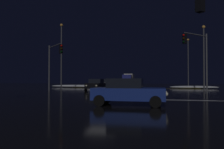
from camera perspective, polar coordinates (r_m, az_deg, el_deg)
The scene contains 18 objects.
ground at distance 17.57m, azimuth -2.33°, elevation -6.36°, with size 120.00×120.00×0.10m, color black.
stop_line_north at distance 26.53m, azimuth 2.50°, elevation -4.51°, with size 0.35×15.79×0.01m.
centre_line_ns at distance 38.01m, azimuth 5.32°, elevation -3.51°, with size 22.00×0.15×0.01m.
snow_bank_left_curb at distance 41.78m, azimuth -8.19°, elevation -2.96°, with size 11.37×1.50×0.50m.
snow_bank_right_curb at distance 38.97m, azimuth 20.20°, elevation -3.06°, with size 7.69×1.50×0.45m.
sedan_black at distance 29.87m, azimuth -4.11°, elevation -2.61°, with size 2.02×4.33×1.57m.
sedan_gray at distance 35.41m, azimuth -1.38°, elevation -2.39°, with size 2.02×4.33×1.57m.
sedan_red at distance 40.68m, azimuth -0.18°, elevation -2.24°, with size 2.02×4.33×1.57m.
sedan_white at distance 46.72m, azimuth 1.66°, elevation -2.11°, with size 2.02×4.33×1.57m.
sedan_silver at distance 52.08m, azimuth 2.59°, elevation -2.02°, with size 2.02×4.33×1.57m.
sedan_green at distance 57.71m, azimuth 3.52°, elevation -1.94°, with size 2.02×4.33×1.57m.
box_truck at distance 64.34m, azimuth 4.28°, elevation -1.06°, with size 2.68×8.28×3.08m.
sedan_blue_crossing at distance 13.16m, azimuth 4.12°, elevation -4.37°, with size 4.33×2.02×1.57m.
traffic_signal_ne at distance 25.98m, azimuth 21.13°, elevation 5.53°, with size 2.95×2.95×6.64m.
traffic_signal_nw at distance 28.27m, azimuth -14.61°, elevation 4.03°, with size 3.32×3.32×5.91m.
streetlamp_right_far at distance 48.30m, azimuth 18.90°, elevation 3.72°, with size 0.44×0.44×9.85m.
streetlamp_left_near at distance 35.16m, azimuth -12.82°, elevation 5.69°, with size 0.44×0.44×10.06m.
streetlamp_right_near at distance 32.51m, azimuth 22.43°, elevation 5.15°, with size 0.44×0.44×8.79m.
Camera 1 is at (4.25, -16.97, 1.52)m, focal length 35.76 mm.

